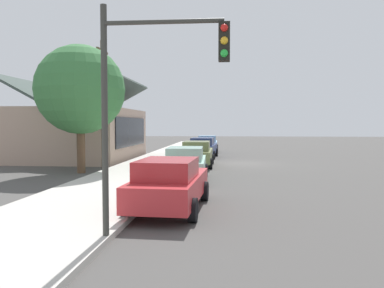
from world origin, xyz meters
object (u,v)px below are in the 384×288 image
at_px(car_skyblue, 207,144).
at_px(car_olive, 197,153).
at_px(shade_tree, 80,90).
at_px(car_cherry, 170,184).
at_px(traffic_light_main, 152,84).
at_px(utility_pole_wooden, 103,102).
at_px(fire_hydrant_red, 162,166).
at_px(car_seafoam, 186,164).
at_px(car_navy, 203,147).

bearing_deg(car_skyblue, car_olive, 178.60).
distance_m(car_olive, shade_tree, 7.99).
height_order(car_cherry, traffic_light_main, traffic_light_main).
distance_m(shade_tree, utility_pole_wooden, 2.10).
bearing_deg(fire_hydrant_red, shade_tree, 78.91).
relative_size(shade_tree, utility_pole_wooden, 0.92).
xyz_separation_m(car_skyblue, fire_hydrant_red, (-17.04, 1.39, -0.32)).
bearing_deg(car_skyblue, utility_pole_wooden, 157.82).
xyz_separation_m(car_cherry, car_olive, (12.34, 0.14, -0.00)).
relative_size(car_cherry, car_seafoam, 1.04).
bearing_deg(car_cherry, fire_hydrant_red, 14.06).
distance_m(car_olive, utility_pole_wooden, 6.50).
bearing_deg(shade_tree, car_olive, -57.51).
distance_m(car_navy, shade_tree, 12.34).
bearing_deg(car_navy, car_skyblue, 2.38).
height_order(car_seafoam, utility_pole_wooden, utility_pole_wooden).
xyz_separation_m(car_olive, fire_hydrant_red, (-4.72, 1.39, -0.32)).
relative_size(traffic_light_main, utility_pole_wooden, 0.69).
bearing_deg(traffic_light_main, car_cherry, 2.26).
bearing_deg(fire_hydrant_red, car_navy, -6.97).
relative_size(car_cherry, utility_pole_wooden, 0.65).
relative_size(car_navy, fire_hydrant_red, 6.67).
height_order(car_cherry, car_olive, same).
bearing_deg(car_navy, traffic_light_main, -176.49).
bearing_deg(car_skyblue, car_navy, 178.25).
height_order(car_olive, car_skyblue, same).
bearing_deg(shade_tree, utility_pole_wooden, -17.32).
height_order(shade_tree, fire_hydrant_red, shade_tree).
height_order(car_navy, shade_tree, shade_tree).
relative_size(car_seafoam, car_olive, 0.96).
relative_size(shade_tree, traffic_light_main, 1.32).
relative_size(car_seafoam, traffic_light_main, 0.90).
bearing_deg(utility_pole_wooden, shade_tree, 162.68).
distance_m(car_cherry, shade_tree, 11.12).
height_order(car_cherry, utility_pole_wooden, utility_pole_wooden).
relative_size(car_olive, utility_pole_wooden, 0.65).
distance_m(car_navy, utility_pole_wooden, 10.31).
distance_m(traffic_light_main, utility_pole_wooden, 14.92).
height_order(car_seafoam, car_navy, same).
distance_m(car_skyblue, traffic_light_main, 28.13).
height_order(car_cherry, fire_hydrant_red, car_cherry).
xyz_separation_m(car_seafoam, car_olive, (6.29, -0.03, 0.00)).
relative_size(car_olive, shade_tree, 0.71).
xyz_separation_m(car_cherry, car_seafoam, (6.05, 0.17, -0.00)).
bearing_deg(car_olive, shade_tree, 121.92).
bearing_deg(shade_tree, car_seafoam, -112.50).
bearing_deg(traffic_light_main, car_olive, 0.98).
bearing_deg(car_olive, car_cherry, -179.94).
height_order(car_skyblue, fire_hydrant_red, car_skyblue).
bearing_deg(traffic_light_main, shade_tree, 27.82).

